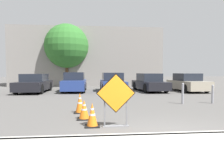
{
  "coord_description": "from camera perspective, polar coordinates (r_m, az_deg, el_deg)",
  "views": [
    {
      "loc": [
        -2.0,
        -4.93,
        1.61
      ],
      "look_at": [
        -0.12,
        13.4,
        0.52
      ],
      "focal_mm": 35.0,
      "sensor_mm": 36.0,
      "label": 1
    }
  ],
  "objects": [
    {
      "name": "traffic_cone_nearest",
      "position": [
        6.4,
        -5.19,
        -8.07
      ],
      "size": [
        0.42,
        0.42,
        0.7
      ],
      "color": "black",
      "rests_on": "ground_plane"
    },
    {
      "name": "parked_car_fourth",
      "position": [
        17.85,
        9.74,
        0.3
      ],
      "size": [
        2.05,
        4.74,
        1.42
      ],
      "rotation": [
        0.0,
        0.0,
        3.21
      ],
      "color": "black",
      "rests_on": "ground_plane"
    },
    {
      "name": "bollard_nearest",
      "position": [
        11.24,
        17.98,
        -2.22
      ],
      "size": [
        0.12,
        0.12,
        1.03
      ],
      "color": "gray",
      "rests_on": "ground_plane"
    },
    {
      "name": "parked_car_fifth",
      "position": [
        18.45,
        19.13,
        0.25
      ],
      "size": [
        1.98,
        4.42,
        1.43
      ],
      "rotation": [
        0.0,
        0.0,
        3.18
      ],
      "color": "#A39984",
      "rests_on": "ground_plane"
    },
    {
      "name": "parked_car_second",
      "position": [
        17.44,
        -9.77,
        0.34
      ],
      "size": [
        1.81,
        4.15,
        1.51
      ],
      "rotation": [
        0.0,
        0.0,
        3.13
      ],
      "color": "navy",
      "rests_on": "ground_plane"
    },
    {
      "name": "parked_car_third",
      "position": [
        17.29,
        0.14,
        0.32
      ],
      "size": [
        1.81,
        4.52,
        1.48
      ],
      "rotation": [
        0.0,
        0.0,
        3.14
      ],
      "color": "navy",
      "rests_on": "ground_plane"
    },
    {
      "name": "sidewalk_strip",
      "position": [
        4.47,
        22.2,
        -16.99
      ],
      "size": [
        25.89,
        2.48,
        0.14
      ],
      "color": "#ADAAA3",
      "rests_on": "ground_plane"
    },
    {
      "name": "street_tree_behind_lot",
      "position": [
        23.24,
        -11.79,
        9.67
      ],
      "size": [
        4.51,
        4.51,
        6.44
      ],
      "color": "#513823",
      "rests_on": "ground_plane"
    },
    {
      "name": "traffic_cone_second",
      "position": [
        7.4,
        -7.3,
        -6.71
      ],
      "size": [
        0.47,
        0.47,
        0.65
      ],
      "color": "black",
      "rests_on": "ground_plane"
    },
    {
      "name": "bollard_second",
      "position": [
        11.95,
        24.79,
        -2.28
      ],
      "size": [
        0.12,
        0.12,
        0.93
      ],
      "color": "gray",
      "rests_on": "ground_plane"
    },
    {
      "name": "curb_lip",
      "position": [
        5.54,
        16.0,
        -12.87
      ],
      "size": [
        25.89,
        0.2,
        0.14
      ],
      "color": "#ADAAA3",
      "rests_on": "ground_plane"
    },
    {
      "name": "parked_car_nearest",
      "position": [
        17.55,
        -19.64,
        0.1
      ],
      "size": [
        2.08,
        4.51,
        1.4
      ],
      "rotation": [
        0.0,
        0.0,
        3.1
      ],
      "color": "black",
      "rests_on": "ground_plane"
    },
    {
      "name": "road_closed_sign",
      "position": [
        6.27,
        1.02,
        -3.57
      ],
      "size": [
        1.14,
        0.2,
        1.55
      ],
      "color": "black",
      "rests_on": "ground_plane"
    },
    {
      "name": "building_facade_backdrop",
      "position": [
        25.61,
        -6.44,
        6.82
      ],
      "size": [
        16.31,
        5.0,
        6.3
      ],
      "color": "gray",
      "rests_on": "ground_plane"
    },
    {
      "name": "ground_plane",
      "position": [
        15.15,
        1.76,
        -2.7
      ],
      "size": [
        96.0,
        96.0,
        0.0
      ],
      "primitive_type": "plane",
      "color": "#565451"
    },
    {
      "name": "traffic_cone_third",
      "position": [
        8.5,
        -8.39,
        -4.97
      ],
      "size": [
        0.45,
        0.45,
        0.78
      ],
      "color": "black",
      "rests_on": "ground_plane"
    }
  ]
}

